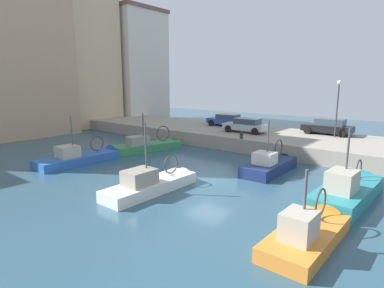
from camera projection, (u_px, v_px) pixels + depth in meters
water_surface at (208, 176)px, 19.79m from camera, size 80.00×80.00×0.00m
quay_wall at (284, 141)px, 28.39m from camera, size 9.00×56.00×1.20m
fishing_boat_navy at (271, 169)px, 20.97m from camera, size 5.82×2.15×4.33m
fishing_boat_orange at (310, 237)px, 11.71m from camera, size 5.55×2.10×3.75m
fishing_boat_teal at (349, 196)px, 15.97m from camera, size 7.01×2.52×4.64m
fishing_boat_blue at (84, 160)px, 23.40m from camera, size 6.79×2.39×4.43m
fishing_boat_white at (156, 188)px, 17.21m from camera, size 6.52×1.95×4.53m
fishing_boat_green at (151, 149)px, 27.56m from camera, size 6.99×3.30×4.14m
parked_car_silver at (246, 125)px, 29.49m from camera, size 2.02×4.16×1.35m
parked_car_blue at (227, 120)px, 34.04m from camera, size 2.15×4.27×1.29m
parked_car_black at (328, 126)px, 28.35m from camera, size 1.97×4.31×1.44m
mooring_bollard_north at (241, 135)px, 26.32m from camera, size 0.28×0.28×0.55m
quay_streetlamp at (338, 99)px, 26.35m from camera, size 0.36×0.36×4.83m
waterfront_building_west_mid at (72, 46)px, 40.22m from camera, size 11.01×6.82×20.92m
waterfront_building_central at (132, 67)px, 47.86m from camera, size 8.15×8.64×16.52m
waterfront_building_east at (10, 42)px, 33.69m from camera, size 11.13×8.41×20.21m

